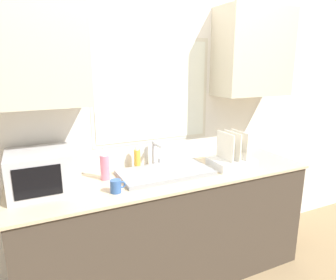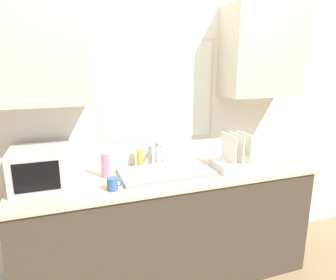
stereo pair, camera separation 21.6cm
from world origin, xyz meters
name	(u,v)px [view 2 (the right image)]	position (x,y,z in m)	size (l,w,h in m)	color
countertop	(169,227)	(0.00, 0.30, 0.45)	(2.25, 0.63, 0.90)	#42382D
wall_back	(157,101)	(0.00, 0.59, 1.42)	(6.00, 0.38, 2.60)	silver
sink_basin	(166,172)	(-0.02, 0.32, 0.91)	(0.69, 0.37, 0.03)	gray
faucet	(159,151)	(-0.02, 0.51, 1.02)	(0.08, 0.18, 0.21)	#B7B7BC
microwave	(44,167)	(-0.88, 0.39, 1.03)	(0.41, 0.37, 0.27)	#B2B2B7
dish_rack	(237,160)	(0.55, 0.24, 0.97)	(0.34, 0.25, 0.29)	white
spray_bottle	(105,162)	(-0.46, 0.41, 1.01)	(0.07, 0.07, 0.25)	#D8728C
soap_bottle	(140,158)	(-0.17, 0.53, 0.98)	(0.05, 0.05, 0.19)	gold
mug_near_sink	(113,184)	(-0.45, 0.16, 0.94)	(0.10, 0.07, 0.09)	#335999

